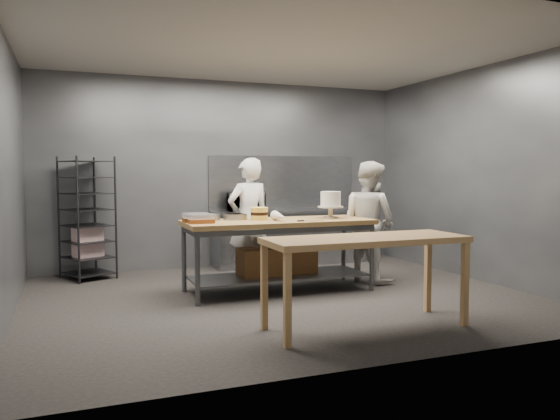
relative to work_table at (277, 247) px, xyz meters
name	(u,v)px	position (x,y,z in m)	size (l,w,h in m)	color
ground	(282,297)	(-0.07, -0.34, -0.57)	(6.00, 6.00, 0.00)	black
back_wall	(226,174)	(-0.07, 2.16, 0.93)	(6.00, 0.04, 3.00)	#4C4F54
work_table	(277,247)	(0.00, 0.00, 0.00)	(2.40, 0.90, 0.92)	olive
near_counter	(366,246)	(0.22, -1.86, 0.24)	(2.00, 0.70, 0.90)	#9B6F40
back_counter	(290,237)	(0.93, 1.84, -0.12)	(2.60, 0.60, 0.90)	slate
splashback_panel	(283,183)	(0.93, 2.14, 0.78)	(2.60, 0.02, 0.90)	slate
speed_rack	(87,219)	(-2.24, 1.76, 0.28)	(0.82, 0.84, 1.75)	black
chef_behind	(249,220)	(-0.15, 0.72, 0.29)	(0.63, 0.41, 1.72)	white
chef_right	(369,222)	(1.43, 0.14, 0.27)	(0.82, 0.64, 1.68)	silver
microwave	(246,202)	(0.17, 1.84, 0.48)	(0.54, 0.37, 0.30)	black
frosted_cake_stand	(331,201)	(0.75, -0.02, 0.57)	(0.34, 0.34, 0.35)	#BEB298
layer_cake	(259,214)	(-0.22, 0.08, 0.43)	(0.22, 0.22, 0.16)	#FAD54F
cake_pans	(222,217)	(-0.67, 0.21, 0.39)	(0.74, 0.41, 0.07)	gray
piping_bag	(280,216)	(-0.04, -0.21, 0.41)	(0.12, 0.12, 0.38)	silver
offset_spatula	(307,221)	(0.28, -0.32, 0.35)	(0.36, 0.02, 0.02)	slate
pastry_clamshells	(198,218)	(-1.03, -0.02, 0.40)	(0.33, 0.40, 0.11)	#994D1E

